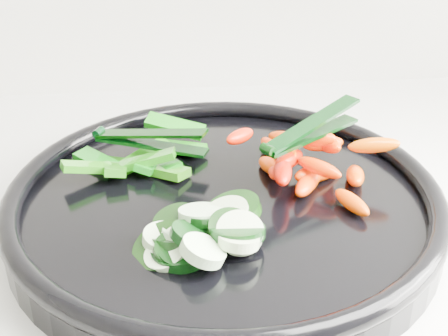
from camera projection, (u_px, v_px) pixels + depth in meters
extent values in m
cube|color=silver|center=(153.00, 226.00, 0.57)|extent=(2.02, 0.62, 0.03)
cylinder|color=black|center=(224.00, 211.00, 0.54)|extent=(0.45, 0.45, 0.02)
torus|color=black|center=(224.00, 192.00, 0.53)|extent=(0.46, 0.46, 0.02)
cylinder|color=black|center=(176.00, 242.00, 0.47)|extent=(0.04, 0.04, 0.03)
cylinder|color=beige|center=(183.00, 239.00, 0.48)|extent=(0.05, 0.05, 0.03)
cylinder|color=black|center=(179.00, 252.00, 0.46)|extent=(0.05, 0.05, 0.02)
cylinder|color=#D5EDBD|center=(184.00, 245.00, 0.47)|extent=(0.04, 0.04, 0.02)
cylinder|color=black|center=(176.00, 220.00, 0.50)|extent=(0.05, 0.05, 0.02)
cylinder|color=beige|center=(191.00, 232.00, 0.48)|extent=(0.04, 0.04, 0.02)
cylinder|color=black|center=(182.00, 250.00, 0.46)|extent=(0.06, 0.06, 0.02)
cylinder|color=#DFF9C7|center=(169.00, 237.00, 0.48)|extent=(0.05, 0.05, 0.01)
cylinder|color=black|center=(181.00, 254.00, 0.46)|extent=(0.05, 0.05, 0.01)
cylinder|color=#E5F8C6|center=(166.00, 240.00, 0.48)|extent=(0.05, 0.05, 0.02)
cylinder|color=black|center=(164.00, 248.00, 0.47)|extent=(0.06, 0.06, 0.03)
cylinder|color=beige|center=(167.00, 254.00, 0.46)|extent=(0.04, 0.04, 0.02)
cylinder|color=black|center=(206.00, 216.00, 0.49)|extent=(0.05, 0.05, 0.02)
cylinder|color=beige|center=(201.00, 215.00, 0.49)|extent=(0.04, 0.04, 0.02)
cylinder|color=black|center=(194.00, 237.00, 0.46)|extent=(0.04, 0.04, 0.03)
cylinder|color=#D5F8C7|center=(203.00, 251.00, 0.45)|extent=(0.04, 0.04, 0.03)
cylinder|color=black|center=(232.00, 230.00, 0.47)|extent=(0.05, 0.05, 0.03)
cylinder|color=beige|center=(240.00, 233.00, 0.47)|extent=(0.05, 0.05, 0.03)
cylinder|color=black|center=(233.00, 211.00, 0.49)|extent=(0.06, 0.06, 0.02)
cylinder|color=beige|center=(227.00, 215.00, 0.49)|extent=(0.05, 0.05, 0.02)
cylinder|color=black|center=(237.00, 231.00, 0.47)|extent=(0.05, 0.05, 0.02)
cylinder|color=beige|center=(239.00, 241.00, 0.46)|extent=(0.04, 0.04, 0.02)
ellipsoid|color=#FA4D00|center=(313.00, 178.00, 0.55)|extent=(0.03, 0.04, 0.02)
ellipsoid|color=#FF2100|center=(306.00, 185.00, 0.54)|extent=(0.04, 0.05, 0.02)
ellipsoid|color=#F95000|center=(352.00, 202.00, 0.52)|extent=(0.03, 0.04, 0.02)
ellipsoid|color=#DF4000|center=(270.00, 166.00, 0.57)|extent=(0.03, 0.04, 0.02)
ellipsoid|color=#EC5100|center=(355.00, 176.00, 0.56)|extent=(0.03, 0.05, 0.03)
ellipsoid|color=#F10C00|center=(276.00, 169.00, 0.57)|extent=(0.02, 0.04, 0.02)
ellipsoid|color=#EF3D00|center=(316.00, 173.00, 0.56)|extent=(0.05, 0.04, 0.03)
ellipsoid|color=#EE3E00|center=(287.00, 139.00, 0.62)|extent=(0.04, 0.05, 0.02)
ellipsoid|color=#DB3E00|center=(272.00, 149.00, 0.60)|extent=(0.03, 0.04, 0.02)
ellipsoid|color=red|center=(283.00, 171.00, 0.53)|extent=(0.03, 0.05, 0.02)
ellipsoid|color=#FF2400|center=(325.00, 143.00, 0.58)|extent=(0.03, 0.06, 0.03)
ellipsoid|color=#F95A00|center=(286.00, 151.00, 0.57)|extent=(0.02, 0.05, 0.03)
ellipsoid|color=#FD4C00|center=(319.00, 168.00, 0.54)|extent=(0.04, 0.04, 0.02)
ellipsoid|color=red|center=(289.00, 159.00, 0.55)|extent=(0.04, 0.05, 0.03)
ellipsoid|color=#FB4C00|center=(323.00, 144.00, 0.58)|extent=(0.05, 0.03, 0.02)
ellipsoid|color=#FF6000|center=(312.00, 138.00, 0.56)|extent=(0.05, 0.04, 0.02)
ellipsoid|color=red|center=(240.00, 136.00, 0.56)|extent=(0.04, 0.04, 0.02)
ellipsoid|color=#DC5900|center=(374.00, 145.00, 0.55)|extent=(0.05, 0.02, 0.02)
cube|color=#09680A|center=(163.00, 162.00, 0.59)|extent=(0.04, 0.05, 0.02)
cube|color=#0A6D0A|center=(151.00, 164.00, 0.58)|extent=(0.03, 0.06, 0.02)
cube|color=#166709|center=(180.00, 148.00, 0.61)|extent=(0.05, 0.05, 0.02)
cube|color=#26700A|center=(162.00, 170.00, 0.57)|extent=(0.05, 0.05, 0.02)
cube|color=#0A6C0D|center=(141.00, 159.00, 0.59)|extent=(0.06, 0.06, 0.02)
cube|color=#0B7412|center=(98.00, 162.00, 0.59)|extent=(0.05, 0.05, 0.01)
cube|color=#1A6409|center=(116.00, 166.00, 0.58)|extent=(0.02, 0.07, 0.03)
cube|color=#23740B|center=(147.00, 160.00, 0.57)|extent=(0.06, 0.02, 0.02)
cube|color=#0C6A0A|center=(87.00, 167.00, 0.56)|extent=(0.05, 0.03, 0.02)
cube|color=#0A700D|center=(175.00, 126.00, 0.63)|extent=(0.06, 0.04, 0.02)
cylinder|color=black|center=(268.00, 149.00, 0.51)|extent=(0.01, 0.01, 0.01)
cube|color=black|center=(312.00, 135.00, 0.55)|extent=(0.10, 0.08, 0.00)
cube|color=black|center=(313.00, 123.00, 0.54)|extent=(0.10, 0.08, 0.02)
cylinder|color=black|center=(99.00, 132.00, 0.60)|extent=(0.01, 0.01, 0.01)
cube|color=black|center=(151.00, 145.00, 0.58)|extent=(0.11, 0.06, 0.00)
cube|color=black|center=(151.00, 134.00, 0.58)|extent=(0.11, 0.06, 0.02)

